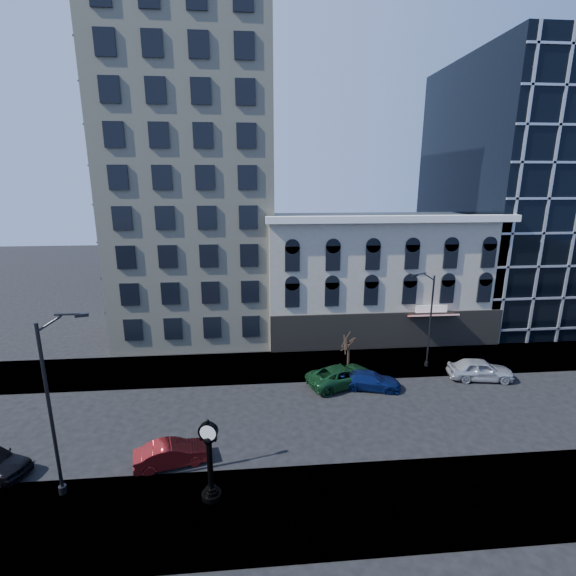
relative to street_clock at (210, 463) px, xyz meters
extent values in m
plane|color=black|center=(2.82, 6.97, -2.10)|extent=(160.00, 160.00, 0.00)
cube|color=gray|center=(2.82, 14.97, -2.04)|extent=(160.00, 6.00, 0.12)
cube|color=gray|center=(2.82, -1.03, -2.04)|extent=(160.00, 6.00, 0.12)
cube|color=#BAB496|center=(-3.18, 25.97, 16.90)|extent=(15.00, 15.00, 38.00)
cube|color=#B3A993|center=(14.82, 22.97, 3.90)|extent=(22.00, 10.00, 12.00)
cube|color=white|center=(14.82, 17.77, 10.10)|extent=(22.60, 0.80, 0.60)
cube|color=black|center=(14.82, 17.92, -0.30)|extent=(22.00, 0.30, 3.60)
cube|color=maroon|center=(18.82, 17.37, 1.30)|extent=(4.50, 1.18, 0.55)
cube|color=black|center=(34.82, 27.97, 11.90)|extent=(20.00, 20.00, 28.00)
cylinder|color=black|center=(0.00, 0.00, -1.85)|extent=(0.99, 0.99, 0.27)
cylinder|color=black|center=(0.00, 0.00, -1.62)|extent=(0.72, 0.72, 0.18)
cylinder|color=black|center=(0.00, 0.00, -1.46)|extent=(0.54, 0.54, 0.14)
cylinder|color=black|center=(0.00, 0.00, -0.08)|extent=(0.29, 0.29, 2.62)
sphere|color=black|center=(0.00, 0.00, 1.32)|extent=(0.51, 0.51, 0.51)
cube|color=black|center=(0.00, 0.00, 1.41)|extent=(0.84, 0.38, 0.23)
cylinder|color=black|center=(0.00, 0.00, 1.77)|extent=(0.98, 0.50, 0.94)
cylinder|color=white|center=(0.00, -0.15, 1.77)|extent=(0.78, 0.20, 0.80)
cylinder|color=white|center=(0.00, 0.15, 1.77)|extent=(0.78, 0.20, 0.80)
sphere|color=black|center=(0.00, 0.00, 2.31)|extent=(0.18, 0.18, 0.18)
cylinder|color=black|center=(-7.54, 0.97, 2.58)|extent=(0.17, 0.17, 9.13)
cylinder|color=black|center=(-7.54, 0.97, -1.77)|extent=(0.38, 0.38, 0.42)
cube|color=black|center=(-5.59, 1.50, 7.30)|extent=(0.62, 0.38, 0.15)
cylinder|color=black|center=(16.93, 13.75, 1.98)|extent=(0.15, 0.15, 7.93)
cylinder|color=black|center=(16.93, 13.75, -1.80)|extent=(0.33, 0.33, 0.37)
cube|color=black|center=(15.23, 13.32, 6.08)|extent=(0.54, 0.32, 0.13)
cylinder|color=black|center=(10.01, 13.27, -0.79)|extent=(0.21, 0.21, 2.39)
imported|color=maroon|center=(-2.43, 2.90, -1.42)|extent=(4.36, 2.45, 1.36)
imported|color=#143F1E|center=(9.06, 11.24, -1.33)|extent=(6.12, 4.29, 1.55)
imported|color=#0C194C|center=(11.11, 10.53, -1.44)|extent=(4.85, 2.90, 1.32)
imported|color=#A5A8AD|center=(20.27, 11.24, -1.26)|extent=(5.20, 2.74, 1.69)
camera|label=1|loc=(2.25, -17.81, 13.43)|focal=26.00mm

